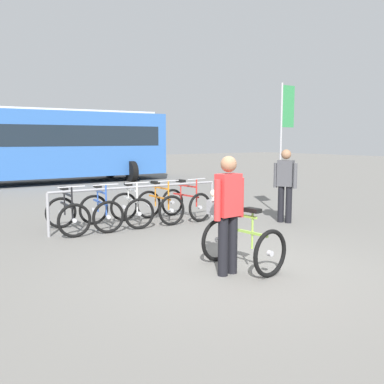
{
  "coord_description": "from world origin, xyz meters",
  "views": [
    {
      "loc": [
        -3.92,
        -4.65,
        1.86
      ],
      "look_at": [
        0.05,
        1.09,
        1.0
      ],
      "focal_mm": 40.09,
      "sensor_mm": 36.0,
      "label": 1
    }
  ],
  "objects": [
    {
      "name": "racked_bike_white",
      "position": [
        0.22,
        3.65,
        0.37
      ],
      "size": [
        0.81,
        1.19,
        0.98
      ],
      "color": "black",
      "rests_on": "ground"
    },
    {
      "name": "racked_bike_orange",
      "position": [
        0.92,
        3.63,
        0.37
      ],
      "size": [
        0.66,
        1.1,
        0.97
      ],
      "color": "black",
      "rests_on": "ground"
    },
    {
      "name": "bus_distant",
      "position": [
        1.41,
        13.7,
        1.74
      ],
      "size": [
        10.06,
        3.58,
        3.08
      ],
      "color": "#3366B7",
      "rests_on": "ground"
    },
    {
      "name": "person_with_featured_bike",
      "position": [
        -0.24,
        -0.2,
        0.91
      ],
      "size": [
        0.53,
        0.23,
        1.64
      ],
      "color": "black",
      "rests_on": "ground"
    },
    {
      "name": "racked_bike_black",
      "position": [
        -1.18,
        3.69,
        0.37
      ],
      "size": [
        0.73,
        1.13,
        0.97
      ],
      "color": "black",
      "rests_on": "ground"
    },
    {
      "name": "bike_rack_rail",
      "position": [
        0.32,
        3.47,
        0.68
      ],
      "size": [
        3.91,
        0.17,
        0.88
      ],
      "color": "#99999E",
      "rests_on": "ground"
    },
    {
      "name": "racked_bike_red",
      "position": [
        1.62,
        3.62,
        0.37
      ],
      "size": [
        0.77,
        1.16,
        0.97
      ],
      "color": "black",
      "rests_on": "ground"
    },
    {
      "name": "racked_bike_blue",
      "position": [
        -0.48,
        3.67,
        0.37
      ],
      "size": [
        0.76,
        1.16,
        0.97
      ],
      "color": "black",
      "rests_on": "ground"
    },
    {
      "name": "banner_flag",
      "position": [
        3.93,
        2.71,
        2.23
      ],
      "size": [
        0.44,
        0.05,
        3.2
      ],
      "color": "#B2B2B7",
      "rests_on": "ground"
    },
    {
      "name": "pedestrian_with_backpack",
      "position": [
        3.21,
        1.97,
        0.94
      ],
      "size": [
        0.43,
        0.49,
        1.64
      ],
      "color": "black",
      "rests_on": "ground"
    },
    {
      "name": "featured_bicycle",
      "position": [
        0.1,
        0.01,
        0.49
      ],
      "size": [
        0.76,
        1.23,
        1.09
      ],
      "color": "black",
      "rests_on": "ground"
    },
    {
      "name": "ground_plane",
      "position": [
        0.0,
        0.0,
        0.0
      ],
      "size": [
        80.0,
        80.0,
        0.0
      ],
      "primitive_type": "plane",
      "color": "slate"
    }
  ]
}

